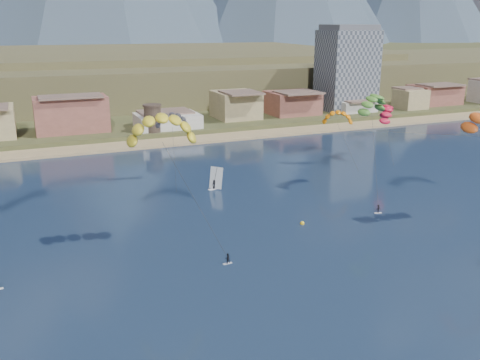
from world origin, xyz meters
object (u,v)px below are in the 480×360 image
(kitesurfer_yellow, at_px, (162,125))
(kitesurfer_green, at_px, (373,102))
(buoy, at_px, (302,223))
(watchtower, at_px, (153,118))
(windsurfer, at_px, (215,182))
(apartment_tower, at_px, (347,68))

(kitesurfer_yellow, bearing_deg, kitesurfer_green, 14.69)
(kitesurfer_yellow, distance_m, buoy, 31.87)
(watchtower, xyz_separation_m, kitesurfer_yellow, (-17.45, -81.24, 13.64))
(buoy, bearing_deg, windsurfer, 106.55)
(apartment_tower, distance_m, kitesurfer_yellow, 136.28)
(kitesurfer_green, bearing_deg, watchtower, 113.87)
(watchtower, height_order, buoy, watchtower)
(watchtower, distance_m, windsurfer, 56.26)
(watchtower, bearing_deg, windsurfer, -90.01)
(watchtower, bearing_deg, kitesurfer_green, -66.13)
(kitesurfer_yellow, bearing_deg, apartment_tower, 44.34)
(apartment_tower, relative_size, watchtower, 3.72)
(apartment_tower, bearing_deg, buoy, -127.29)
(buoy, bearing_deg, apartment_tower, 52.71)
(kitesurfer_green, relative_size, buoy, 29.21)
(watchtower, xyz_separation_m, buoy, (7.48, -81.22, -6.23))
(apartment_tower, height_order, buoy, apartment_tower)
(kitesurfer_green, xyz_separation_m, windsurfer, (-30.40, 12.65, -17.49))
(watchtower, relative_size, windsurfer, 1.77)
(apartment_tower, relative_size, windsurfer, 6.59)
(windsurfer, distance_m, buoy, 26.30)
(kitesurfer_green, bearing_deg, windsurfer, 157.41)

